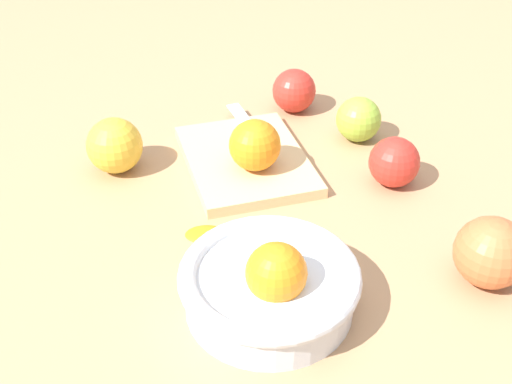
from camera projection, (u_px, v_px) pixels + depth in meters
name	position (u px, v px, depth m)	size (l,w,h in m)	color
ground_plane	(298.00, 208.00, 0.86)	(2.40, 2.40, 0.00)	tan
bowl	(270.00, 284.00, 0.69)	(0.20, 0.20, 0.09)	silver
cutting_board	(246.00, 160.00, 0.94)	(0.22, 0.17, 0.02)	#DBB77F
orange_on_board	(255.00, 145.00, 0.88)	(0.07, 0.07, 0.07)	orange
knife	(254.00, 132.00, 0.98)	(0.16, 0.03, 0.01)	silver
apple_back_right	(115.00, 146.00, 0.91)	(0.08, 0.08, 0.08)	gold
apple_front_center	(394.00, 162.00, 0.88)	(0.07, 0.07, 0.07)	red
apple_front_right	(294.00, 91.00, 1.06)	(0.07, 0.07, 0.07)	red
apple_front_left	(491.00, 252.00, 0.72)	(0.08, 0.08, 0.08)	#CC6638
apple_front_right_2	(359.00, 119.00, 0.98)	(0.07, 0.07, 0.07)	#8EB738
citrus_peel	(205.00, 231.00, 0.81)	(0.05, 0.04, 0.01)	orange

